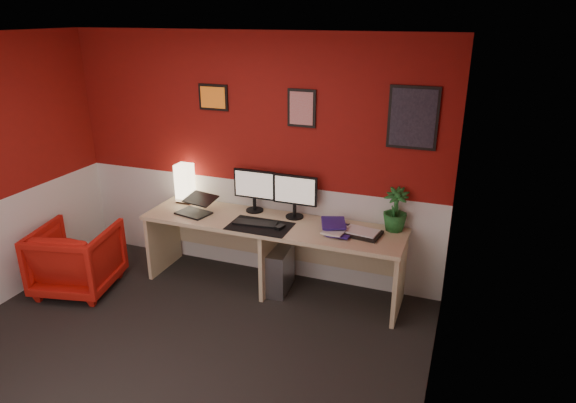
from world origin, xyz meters
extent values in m
cube|color=black|center=(0.00, 0.00, 0.00)|extent=(4.00, 3.50, 0.01)
cube|color=white|center=(0.00, 0.00, 2.50)|extent=(4.00, 3.50, 0.01)
cube|color=maroon|center=(0.00, 1.75, 1.25)|extent=(4.00, 0.01, 2.50)
cube|color=maroon|center=(2.00, 0.00, 1.25)|extent=(0.01, 3.50, 2.50)
cube|color=silver|center=(0.00, 1.75, 0.50)|extent=(4.00, 0.01, 1.00)
cube|color=silver|center=(2.00, 0.00, 0.50)|extent=(0.01, 3.50, 1.00)
cube|color=tan|center=(0.35, 1.41, 0.36)|extent=(2.60, 0.65, 0.73)
cube|color=#FFE5B2|center=(-0.73, 1.61, 0.93)|extent=(0.16, 0.16, 0.40)
cube|color=black|center=(-0.47, 1.33, 0.84)|extent=(0.37, 0.30, 0.22)
cube|color=black|center=(0.08, 1.62, 1.02)|extent=(0.45, 0.06, 0.58)
cube|color=black|center=(0.52, 1.60, 1.02)|extent=(0.45, 0.06, 0.58)
cube|color=black|center=(0.29, 1.27, 0.73)|extent=(0.60, 0.38, 0.01)
cube|color=black|center=(0.23, 1.30, 0.74)|extent=(0.43, 0.18, 0.02)
cube|color=black|center=(0.49, 1.28, 0.75)|extent=(0.08, 0.11, 0.03)
imported|color=navy|center=(0.94, 1.42, 0.74)|extent=(0.27, 0.34, 0.03)
imported|color=silver|center=(0.92, 1.37, 0.77)|extent=(0.23, 0.29, 0.02)
imported|color=navy|center=(0.86, 1.41, 0.79)|extent=(0.31, 0.35, 0.03)
cube|color=black|center=(1.24, 1.42, 0.74)|extent=(0.38, 0.30, 0.03)
imported|color=#19591E|center=(1.50, 1.64, 0.94)|extent=(0.25, 0.25, 0.41)
cube|color=#99999E|center=(0.43, 1.41, 0.23)|extent=(0.24, 0.47, 0.45)
imported|color=red|center=(-1.48, 0.71, 0.34)|extent=(0.87, 0.88, 0.68)
cube|color=orange|center=(-0.40, 1.74, 1.85)|extent=(0.32, 0.02, 0.26)
cube|color=red|center=(0.54, 1.74, 1.80)|extent=(0.28, 0.02, 0.36)
cube|color=black|center=(1.58, 1.74, 1.78)|extent=(0.44, 0.02, 0.56)
camera|label=1|loc=(2.09, -2.79, 2.66)|focal=31.52mm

